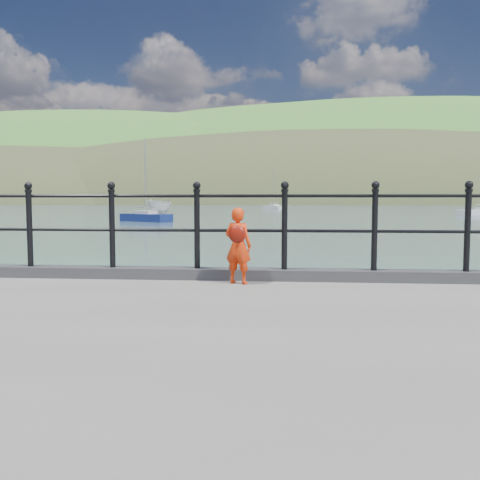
# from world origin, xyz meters

# --- Properties ---
(ground) EXTENTS (600.00, 600.00, 0.00)m
(ground) POSITION_xyz_m (0.00, 0.00, 0.00)
(ground) COLOR #2D4251
(ground) RESTS_ON ground
(kerb) EXTENTS (60.00, 0.30, 0.15)m
(kerb) POSITION_xyz_m (0.00, -0.15, 1.07)
(kerb) COLOR #28282B
(kerb) RESTS_ON quay
(railing) EXTENTS (18.11, 0.11, 1.20)m
(railing) POSITION_xyz_m (0.00, -0.15, 1.82)
(railing) COLOR black
(railing) RESTS_ON kerb
(far_shore) EXTENTS (830.00, 200.00, 156.00)m
(far_shore) POSITION_xyz_m (38.34, 239.41, -22.57)
(far_shore) COLOR #333A21
(far_shore) RESTS_ON ground
(child) EXTENTS (0.42, 0.36, 1.00)m
(child) POSITION_xyz_m (-0.00, -0.50, 1.51)
(child) COLOR red
(child) RESTS_ON quay
(launch_white) EXTENTS (3.23, 5.46, 1.98)m
(launch_white) POSITION_xyz_m (-15.62, 58.39, 0.99)
(launch_white) COLOR silver
(launch_white) RESTS_ON ground
(sailboat_port) EXTENTS (5.37, 4.15, 7.73)m
(sailboat_port) POSITION_xyz_m (-11.97, 38.54, 0.34)
(sailboat_port) COLOR navy
(sailboat_port) RESTS_ON ground
(sailboat_deep) EXTENTS (4.80, 5.85, 8.76)m
(sailboat_deep) POSITION_xyz_m (-1.36, 95.09, 0.34)
(sailboat_deep) COLOR silver
(sailboat_deep) RESTS_ON ground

